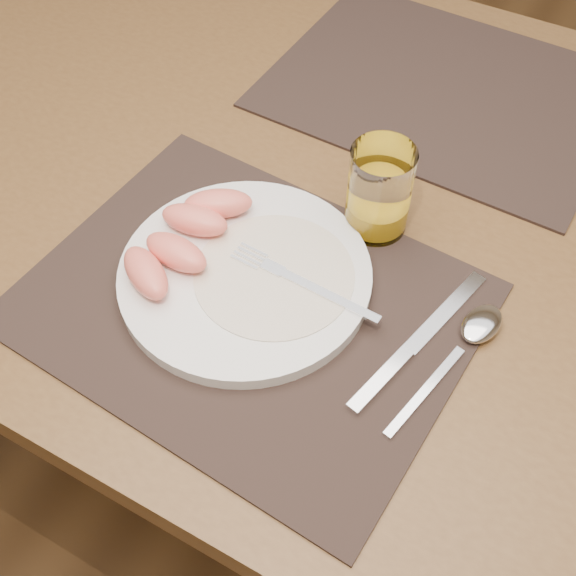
% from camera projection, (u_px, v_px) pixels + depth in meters
% --- Properties ---
extents(ground, '(5.00, 5.00, 0.00)m').
position_uv_depth(ground, '(329.00, 451.00, 1.46)').
color(ground, '#54381D').
rests_on(ground, ground).
extents(table, '(1.40, 0.90, 0.75)m').
position_uv_depth(table, '(352.00, 230.00, 0.94)').
color(table, brown).
rests_on(table, ground).
extents(placemat_near, '(0.47, 0.38, 0.00)m').
position_uv_depth(placemat_near, '(248.00, 304.00, 0.76)').
color(placemat_near, '#2E221D').
rests_on(placemat_near, table).
extents(placemat_far, '(0.46, 0.36, 0.00)m').
position_uv_depth(placemat_far, '(443.00, 89.00, 0.98)').
color(placemat_far, '#2E221D').
rests_on(placemat_far, table).
extents(plate, '(0.27, 0.27, 0.02)m').
position_uv_depth(plate, '(245.00, 275.00, 0.77)').
color(plate, white).
rests_on(plate, placemat_near).
extents(plate_dressing, '(0.17, 0.17, 0.00)m').
position_uv_depth(plate_dressing, '(274.00, 274.00, 0.76)').
color(plate_dressing, white).
rests_on(plate_dressing, plate).
extents(fork, '(0.18, 0.03, 0.00)m').
position_uv_depth(fork, '(292.00, 278.00, 0.75)').
color(fork, silver).
rests_on(fork, plate).
extents(knife, '(0.06, 0.22, 0.01)m').
position_uv_depth(knife, '(409.00, 350.00, 0.72)').
color(knife, silver).
rests_on(knife, placemat_near).
extents(spoon, '(0.06, 0.19, 0.01)m').
position_uv_depth(spoon, '(473.00, 333.00, 0.73)').
color(spoon, silver).
rests_on(spoon, placemat_near).
extents(juice_glass, '(0.07, 0.07, 0.11)m').
position_uv_depth(juice_glass, '(379.00, 194.00, 0.79)').
color(juice_glass, white).
rests_on(juice_glass, placemat_near).
extents(grapefruit_wedges, '(0.10, 0.19, 0.03)m').
position_uv_depth(grapefruit_wedges, '(185.00, 236.00, 0.77)').
color(grapefruit_wedges, '#FE7E67').
rests_on(grapefruit_wedges, plate).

